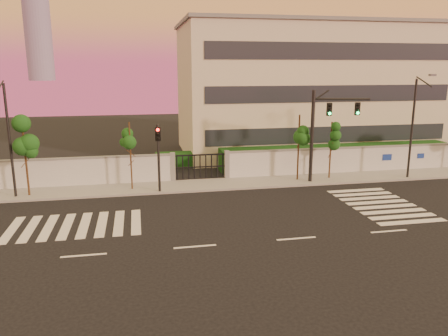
{
  "coord_description": "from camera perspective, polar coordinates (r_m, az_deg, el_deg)",
  "views": [
    {
      "loc": [
        -7.41,
        -18.94,
        8.19
      ],
      "look_at": [
        -2.41,
        6.0,
        2.3
      ],
      "focal_mm": 35.0,
      "sensor_mm": 36.0,
      "label": 1
    }
  ],
  "objects": [
    {
      "name": "road_markings",
      "position": [
        24.82,
        2.92,
        -6.23
      ],
      "size": [
        57.0,
        7.62,
        0.02
      ],
      "color": "silver",
      "rests_on": "ground"
    },
    {
      "name": "perimeter_wall",
      "position": [
        32.62,
        2.26,
        0.42
      ],
      "size": [
        60.0,
        0.36,
        2.2
      ],
      "color": "#B5B7BC",
      "rests_on": "ground"
    },
    {
      "name": "institutional_building",
      "position": [
        44.14,
        10.68,
        10.17
      ],
      "size": [
        24.4,
        12.4,
        12.25
      ],
      "color": "beige",
      "rests_on": "ground"
    },
    {
      "name": "street_tree_e",
      "position": [
        32.96,
        13.85,
        3.9
      ],
      "size": [
        1.42,
        1.13,
        4.31
      ],
      "color": "#382314",
      "rests_on": "ground"
    },
    {
      "name": "traffic_signal_main",
      "position": [
        31.75,
        12.89,
        5.49
      ],
      "size": [
        4.17,
        1.07,
        6.65
      ],
      "rotation": [
        0.0,
        0.0,
        -0.22
      ],
      "color": "black",
      "rests_on": "ground"
    },
    {
      "name": "streetlight_west",
      "position": [
        30.01,
        -26.34,
        3.86
      ],
      "size": [
        0.45,
        1.83,
        7.6
      ],
      "color": "black",
      "rests_on": "ground"
    },
    {
      "name": "traffic_signal_secondary",
      "position": [
        28.71,
        -8.57,
        2.32
      ],
      "size": [
        0.36,
        0.34,
        4.61
      ],
      "rotation": [
        0.0,
        0.0,
        -0.27
      ],
      "color": "black",
      "rests_on": "ground"
    },
    {
      "name": "street_tree_d",
      "position": [
        31.9,
        9.79,
        4.56
      ],
      "size": [
        1.45,
        1.15,
        4.89
      ],
      "color": "#382314",
      "rests_on": "ground"
    },
    {
      "name": "ground",
      "position": [
        21.92,
        9.43,
        -9.09
      ],
      "size": [
        120.0,
        120.0,
        0.0
      ],
      "primitive_type": "plane",
      "color": "black",
      "rests_on": "ground"
    },
    {
      "name": "streetlight_east",
      "position": [
        34.73,
        23.55,
        5.33
      ],
      "size": [
        0.46,
        1.86,
        7.74
      ],
      "color": "black",
      "rests_on": "ground"
    },
    {
      "name": "sidewalk",
      "position": [
        31.42,
        2.7,
        -1.95
      ],
      "size": [
        60.0,
        3.0,
        0.15
      ],
      "primitive_type": "cube",
      "color": "gray",
      "rests_on": "ground"
    },
    {
      "name": "hedge_row",
      "position": [
        35.53,
        2.89,
        1.04
      ],
      "size": [
        41.0,
        4.25,
        1.8
      ],
      "color": "#0F3510",
      "rests_on": "ground"
    },
    {
      "name": "street_tree_c",
      "position": [
        29.6,
        -12.15,
        3.51
      ],
      "size": [
        1.3,
        1.03,
        4.68
      ],
      "color": "#382314",
      "rests_on": "ground"
    },
    {
      "name": "street_tree_b",
      "position": [
        30.16,
        -24.65,
        3.4
      ],
      "size": [
        1.57,
        1.25,
        5.12
      ],
      "color": "#382314",
      "rests_on": "ground"
    }
  ]
}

